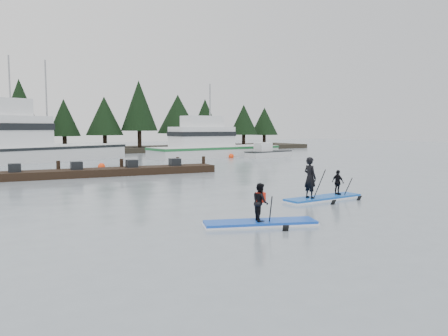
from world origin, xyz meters
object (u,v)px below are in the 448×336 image
paddleboard_solo (260,213)px  floating_dock (109,172)px  fishing_boat_large (17,153)px  paddleboard_duo (320,187)px  fishing_boat_medium (212,151)px

paddleboard_solo → floating_dock: bearing=110.5°
fishing_boat_large → floating_dock: fishing_boat_large is taller
floating_dock → paddleboard_solo: (-0.32, -16.81, 0.14)m
floating_dock → paddleboard_duo: size_ratio=3.71×
fishing_boat_medium → paddleboard_solo: size_ratio=4.01×
fishing_boat_medium → floating_dock: 19.03m
fishing_boat_large → fishing_boat_medium: bearing=-30.3°
floating_dock → paddleboard_duo: paddleboard_duo is taller
floating_dock → paddleboard_solo: size_ratio=3.90×
fishing_boat_medium → paddleboard_duo: size_ratio=3.82×
fishing_boat_large → paddleboard_duo: 30.71m
paddleboard_duo → floating_dock: bearing=106.9°
fishing_boat_large → floating_dock: 15.70m
fishing_boat_medium → paddleboard_solo: (-15.11, -28.79, -0.23)m
fishing_boat_large → paddleboard_solo: 32.25m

